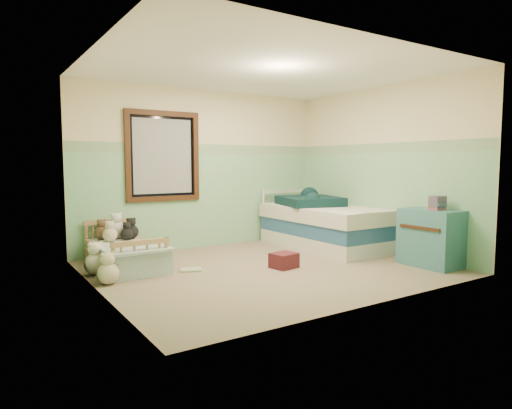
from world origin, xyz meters
TOP-DOWN VIEW (x-y plane):
  - floor at (0.00, 0.00)m, footprint 4.20×3.60m
  - ceiling at (0.00, 0.00)m, footprint 4.20×3.60m
  - wall_back at (0.00, 1.80)m, footprint 4.20×0.04m
  - wall_front at (0.00, -1.80)m, footprint 4.20×0.04m
  - wall_left at (-2.10, 0.00)m, footprint 0.04×3.60m
  - wall_right at (2.10, 0.00)m, footprint 0.04×3.60m
  - wainscot_mint at (0.00, 1.79)m, footprint 4.20×0.01m
  - border_strip at (0.00, 1.79)m, footprint 4.20×0.01m
  - window_frame at (-0.70, 1.76)m, footprint 1.16×0.06m
  - window_blinds at (-0.70, 1.77)m, footprint 0.92×0.01m
  - toddler_bed_frame at (-1.54, 1.05)m, footprint 0.70×1.40m
  - toddler_mattress at (-1.54, 1.05)m, footprint 0.64×1.34m
  - patchwork_quilt at (-1.54, 0.62)m, footprint 0.76×0.70m
  - plush_bed_brown at (-1.69, 1.55)m, footprint 0.19×0.19m
  - plush_bed_white at (-1.49, 1.55)m, footprint 0.24×0.24m
  - plush_bed_tan at (-1.64, 1.33)m, footprint 0.19×0.19m
  - plush_bed_dark at (-1.41, 1.33)m, footprint 0.17×0.17m
  - plush_floor_cream at (-1.95, 0.81)m, footprint 0.27×0.27m
  - plush_floor_tan at (-1.94, 0.30)m, footprint 0.24×0.24m
  - twin_bed_frame at (1.55, 0.66)m, footprint 1.04×2.08m
  - twin_boxspring at (1.55, 0.66)m, footprint 1.04×2.08m
  - twin_mattress at (1.55, 0.66)m, footprint 1.08×2.12m
  - teal_blanket at (1.50, 0.96)m, footprint 1.09×1.13m
  - dresser at (1.86, -1.08)m, footprint 0.47×0.75m
  - book_stack at (1.86, -1.16)m, footprint 0.19×0.15m
  - red_pillow at (0.18, -0.12)m, footprint 0.35×0.32m
  - floor_book at (-0.90, 0.39)m, footprint 0.32×0.28m
  - extra_plush_0 at (-1.33, 1.39)m, footprint 0.20×0.20m
  - extra_plush_1 at (-1.32, 1.52)m, footprint 0.17×0.17m

SIDE VIEW (x-z plane):
  - floor at x=0.00m, z-range -0.02..0.00m
  - floor_book at x=-0.90m, z-range 0.00..0.02m
  - toddler_bed_frame at x=-1.54m, z-range 0.00..0.18m
  - red_pillow at x=0.18m, z-range 0.00..0.19m
  - twin_bed_frame at x=1.55m, z-range 0.00..0.22m
  - plush_floor_tan at x=-1.94m, z-range 0.00..0.24m
  - plush_floor_cream at x=-1.95m, z-range 0.00..0.27m
  - toddler_mattress at x=-1.54m, z-range 0.18..0.30m
  - patchwork_quilt at x=-1.54m, z-range 0.30..0.33m
  - twin_boxspring at x=1.55m, z-range 0.22..0.44m
  - dresser at x=1.86m, z-range 0.00..0.75m
  - extra_plush_1 at x=-1.32m, z-range 0.30..0.47m
  - plush_bed_dark at x=-1.41m, z-range 0.30..0.47m
  - plush_bed_tan at x=-1.64m, z-range 0.30..0.49m
  - plush_bed_brown at x=-1.69m, z-range 0.30..0.49m
  - extra_plush_0 at x=-1.33m, z-range 0.30..0.50m
  - plush_bed_white at x=-1.49m, z-range 0.30..0.54m
  - twin_mattress at x=1.55m, z-range 0.44..0.66m
  - teal_blanket at x=1.50m, z-range 0.66..0.80m
  - wainscot_mint at x=0.00m, z-range 0.00..1.50m
  - book_stack at x=1.86m, z-range 0.75..0.93m
  - wall_back at x=0.00m, z-range 0.00..2.50m
  - wall_front at x=0.00m, z-range 0.00..2.50m
  - wall_left at x=-2.10m, z-range 0.00..2.50m
  - wall_right at x=2.10m, z-range 0.00..2.50m
  - window_blinds at x=-0.70m, z-range 0.89..2.01m
  - window_frame at x=-0.70m, z-range 0.77..2.13m
  - border_strip at x=0.00m, z-range 1.50..1.65m
  - ceiling at x=0.00m, z-range 2.50..2.52m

